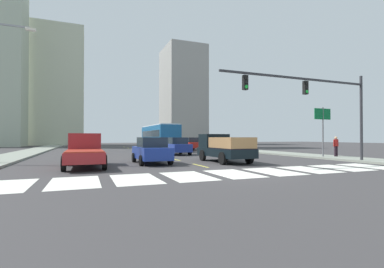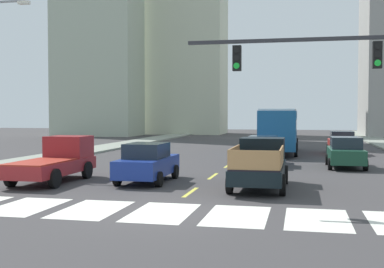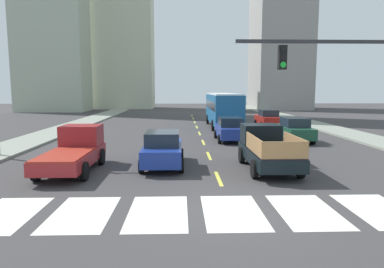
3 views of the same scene
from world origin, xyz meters
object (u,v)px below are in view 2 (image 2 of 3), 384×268
(sedan_far, at_px, (263,150))
(sedan_near_left, at_px, (346,152))
(pickup_stakebed, at_px, (260,164))
(city_bus, at_px, (280,128))
(sedan_near_right, at_px, (342,143))
(sedan_mid, at_px, (147,163))
(pickup_dark, at_px, (57,160))

(sedan_far, relative_size, sedan_near_left, 1.00)
(pickup_stakebed, xyz_separation_m, sedan_near_left, (4.06, 8.32, -0.08))
(sedan_far, height_order, sedan_near_left, same)
(city_bus, height_order, sedan_far, city_bus)
(sedan_near_right, relative_size, sedan_mid, 1.00)
(pickup_dark, distance_m, sedan_near_left, 15.56)
(pickup_dark, relative_size, sedan_near_left, 1.18)
(pickup_dark, height_order, sedan_mid, pickup_dark)
(sedan_near_right, bearing_deg, sedan_mid, -116.56)
(pickup_dark, distance_m, sedan_far, 12.25)
(city_bus, height_order, sedan_near_right, city_bus)
(pickup_dark, xyz_separation_m, city_bus, (9.08, 17.89, 1.03))
(pickup_stakebed, distance_m, sedan_near_left, 9.26)
(pickup_stakebed, relative_size, pickup_dark, 1.00)
(pickup_stakebed, relative_size, city_bus, 0.48)
(city_bus, distance_m, sedan_mid, 18.11)
(pickup_dark, xyz_separation_m, sedan_near_left, (13.08, 8.41, -0.06))
(sedan_far, relative_size, sedan_mid, 1.00)
(pickup_dark, height_order, sedan_far, pickup_dark)
(sedan_near_right, distance_m, sedan_near_left, 9.59)
(pickup_stakebed, bearing_deg, sedan_mid, 173.61)
(pickup_stakebed, bearing_deg, sedan_far, 91.81)
(sedan_far, bearing_deg, sedan_near_left, -6.93)
(pickup_dark, distance_m, city_bus, 20.09)
(pickup_stakebed, height_order, sedan_near_right, pickup_stakebed)
(sedan_near_right, xyz_separation_m, sedan_far, (-5.10, -9.19, 0.00))
(pickup_stakebed, distance_m, sedan_mid, 4.97)
(pickup_stakebed, relative_size, sedan_far, 1.18)
(pickup_stakebed, bearing_deg, sedan_near_left, 62.46)
(sedan_near_right, height_order, sedan_far, same)
(sedan_near_left, bearing_deg, pickup_stakebed, -115.72)
(sedan_near_right, xyz_separation_m, sedan_mid, (-9.55, -17.47, 0.00))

